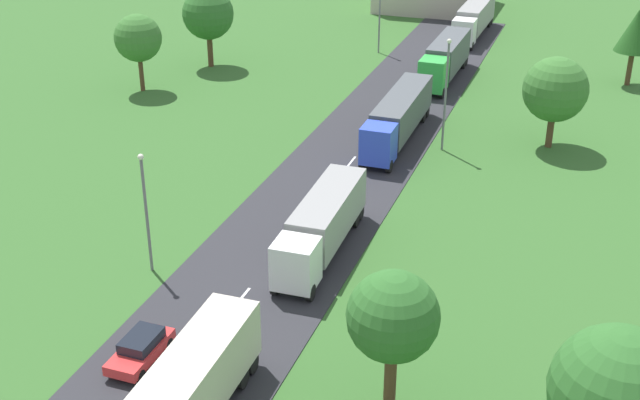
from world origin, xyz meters
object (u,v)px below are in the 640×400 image
(tree_oak, at_px, (617,393))
(tree_ash, at_px, (555,90))
(car_second, at_px, (141,348))
(tree_elm, at_px, (636,31))
(tree_pine, at_px, (393,317))
(lamppost_third, at_px, (446,90))
(lamppost_fourth, at_px, (380,12))
(lamppost_second, at_px, (146,207))
(tree_birch, at_px, (138,38))
(truck_fourth, at_px, (445,58))
(truck_third, at_px, (398,116))
(truck_second, at_px, (322,224))
(truck_fifth, at_px, (474,17))
(tree_maple, at_px, (208,14))

(tree_oak, relative_size, tree_ash, 1.12)
(car_second, relative_size, tree_elm, 0.56)
(car_second, relative_size, tree_pine, 0.57)
(car_second, height_order, lamppost_third, lamppost_third)
(lamppost_fourth, distance_m, tree_elm, 26.19)
(lamppost_second, relative_size, tree_birch, 1.03)
(truck_fourth, bearing_deg, truck_third, -90.86)
(truck_fourth, distance_m, lamppost_second, 43.18)
(truck_fourth, relative_size, tree_pine, 1.73)
(tree_pine, bearing_deg, truck_third, 104.19)
(tree_ash, bearing_deg, truck_fourth, 129.16)
(truck_second, xyz_separation_m, tree_ash, (11.53, 22.50, 2.77))
(car_second, relative_size, lamppost_third, 0.45)
(tree_ash, bearing_deg, truck_third, -166.98)
(tree_birch, bearing_deg, lamppost_fourth, 48.27)
(truck_fourth, xyz_separation_m, truck_fifth, (-0.27, 17.38, -0.06))
(truck_fourth, relative_size, tree_birch, 1.69)
(truck_fifth, distance_m, tree_birch, 40.31)
(truck_fifth, distance_m, lamppost_fourth, 13.65)
(truck_third, bearing_deg, truck_fifth, 90.02)
(tree_pine, bearing_deg, tree_ash, 83.99)
(truck_fifth, height_order, tree_birch, tree_birch)
(tree_maple, relative_size, tree_elm, 1.10)
(tree_ash, bearing_deg, car_second, -114.54)
(truck_fifth, xyz_separation_m, lamppost_second, (-8.59, -59.59, 2.11))
(truck_second, relative_size, tree_ash, 1.59)
(tree_ash, bearing_deg, lamppost_fourth, 133.86)
(tree_elm, bearing_deg, lamppost_third, -121.40)
(truck_third, distance_m, lamppost_fourth, 25.61)
(lamppost_second, bearing_deg, lamppost_third, 62.84)
(truck_fourth, relative_size, tree_oak, 1.50)
(car_second, height_order, lamppost_second, lamppost_second)
(tree_pine, distance_m, tree_ash, 35.35)
(car_second, xyz_separation_m, tree_pine, (12.74, 0.87, 4.22))
(truck_fourth, height_order, truck_fifth, truck_fourth)
(truck_third, relative_size, lamppost_fourth, 1.77)
(truck_third, distance_m, truck_fourth, 17.04)
(lamppost_second, xyz_separation_m, tree_maple, (-15.04, 38.47, 1.22))
(truck_second, distance_m, truck_fifth, 54.18)
(car_second, bearing_deg, tree_elm, 68.06)
(truck_third, xyz_separation_m, tree_ash, (11.90, 2.75, 2.70))
(lamppost_second, bearing_deg, car_second, -63.39)
(truck_third, distance_m, tree_birch, 26.83)
(truck_fifth, distance_m, lamppost_second, 60.25)
(tree_birch, bearing_deg, truck_second, -41.70)
(lamppost_third, relative_size, tree_oak, 1.09)
(truck_third, relative_size, truck_fourth, 1.14)
(truck_third, relative_size, truck_fifth, 1.05)
(car_second, bearing_deg, lamppost_third, 75.42)
(truck_second, distance_m, truck_fourth, 36.79)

